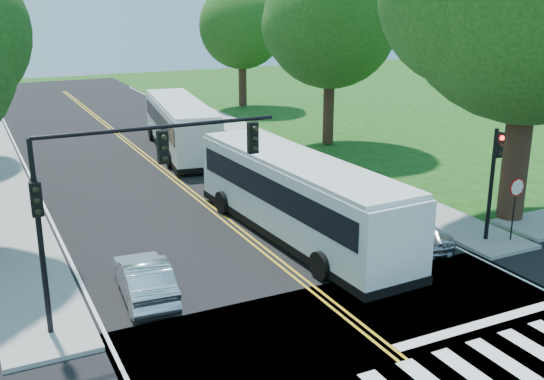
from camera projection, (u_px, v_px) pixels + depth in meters
road at (191, 192)px, 31.45m from camera, size 14.00×96.00×0.01m
center_line at (166, 173)px, 34.88m from camera, size 0.36×70.00×0.01m
edge_line_w at (36, 188)px, 32.00m from camera, size 0.12×70.00×0.01m
edge_line_e at (277, 159)px, 37.75m from camera, size 0.12×70.00×0.01m
stop_bar at (486, 322)px, 18.86m from camera, size 6.60×0.40×0.01m
sidewalk_ne at (277, 146)px, 40.94m from camera, size 2.60×40.00×0.15m
tree_east_mid at (331, 20)px, 39.17m from camera, size 8.40×8.40×11.93m
tree_east_far at (242, 26)px, 53.61m from camera, size 7.20×7.20×10.34m
signal_nw at (123, 179)px, 17.77m from camera, size 7.15×0.46×5.66m
signal_ne at (494, 170)px, 24.14m from camera, size 0.30×0.46×4.40m
stop_sign at (516, 194)px, 24.35m from camera, size 0.76×0.08×2.53m
bus_lead at (297, 196)px, 25.07m from camera, size 3.53×12.72×3.26m
bus_follow at (181, 125)px, 39.15m from camera, size 4.36×12.38×3.14m
hatchback at (144, 278)px, 20.22m from camera, size 1.74×4.20×1.35m
suv at (404, 228)px, 24.70m from camera, size 3.21×5.08×1.31m
dark_sedan at (273, 156)px, 35.63m from camera, size 3.14×5.06×1.37m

